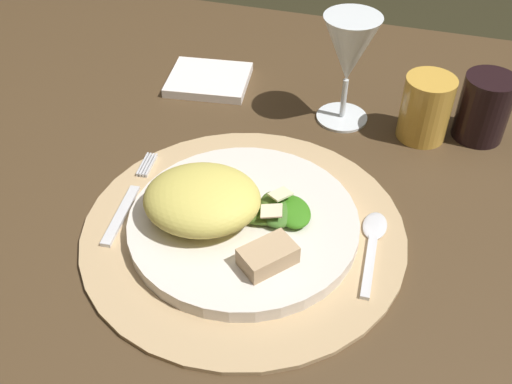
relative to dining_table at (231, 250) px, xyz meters
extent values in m
cube|color=#48341F|center=(0.00, 0.00, 0.16)|extent=(1.27, 0.94, 0.02)
cylinder|color=#463020|center=(-0.56, 0.39, -0.22)|extent=(0.08, 0.08, 0.73)
cylinder|color=tan|center=(0.06, -0.11, 0.17)|extent=(0.38, 0.38, 0.01)
cylinder|color=silver|center=(0.06, -0.11, 0.18)|extent=(0.26, 0.26, 0.02)
ellipsoid|color=#D4C459|center=(0.01, -0.12, 0.22)|extent=(0.15, 0.14, 0.05)
ellipsoid|color=#3F6E27|center=(0.10, -0.10, 0.20)|extent=(0.05, 0.06, 0.02)
ellipsoid|color=#347918|center=(0.11, -0.10, 0.20)|extent=(0.06, 0.07, 0.02)
ellipsoid|color=#476323|center=(0.09, -0.09, 0.20)|extent=(0.04, 0.06, 0.02)
ellipsoid|color=#3E5E1D|center=(0.08, -0.11, 0.20)|extent=(0.06, 0.03, 0.01)
ellipsoid|color=#4E591B|center=(0.09, -0.10, 0.20)|extent=(0.06, 0.05, 0.01)
cube|color=beige|center=(0.09, -0.09, 0.21)|extent=(0.03, 0.03, 0.01)
cube|color=beige|center=(0.09, -0.12, 0.21)|extent=(0.03, 0.02, 0.01)
cube|color=tan|center=(0.10, -0.17, 0.20)|extent=(0.06, 0.07, 0.02)
cube|color=silver|center=(-0.09, -0.14, 0.18)|extent=(0.02, 0.10, 0.00)
cube|color=silver|center=(-0.10, -0.04, 0.18)|extent=(0.01, 0.05, 0.00)
cube|color=silver|center=(-0.10, -0.04, 0.18)|extent=(0.01, 0.05, 0.00)
cube|color=silver|center=(-0.09, -0.04, 0.18)|extent=(0.01, 0.05, 0.00)
cube|color=silver|center=(-0.09, -0.04, 0.18)|extent=(0.01, 0.05, 0.00)
cube|color=silver|center=(0.21, -0.13, 0.18)|extent=(0.01, 0.09, 0.00)
ellipsoid|color=silver|center=(0.20, -0.07, 0.18)|extent=(0.03, 0.05, 0.01)
cube|color=white|center=(-0.09, 0.18, 0.17)|extent=(0.14, 0.12, 0.01)
cylinder|color=silver|center=(0.13, 0.15, 0.17)|extent=(0.07, 0.07, 0.00)
cylinder|color=silver|center=(0.13, 0.15, 0.20)|extent=(0.01, 0.01, 0.06)
cone|color=silver|center=(0.13, 0.15, 0.28)|extent=(0.08, 0.08, 0.09)
cylinder|color=gold|center=(0.24, 0.14, 0.21)|extent=(0.07, 0.07, 0.09)
cylinder|color=black|center=(0.31, 0.16, 0.21)|extent=(0.07, 0.07, 0.09)
camera|label=1|loc=(0.21, -0.57, 0.66)|focal=41.55mm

